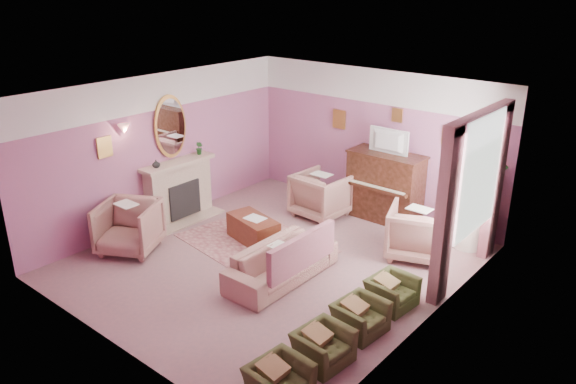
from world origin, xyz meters
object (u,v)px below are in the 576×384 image
Objects in this scene: sofa at (282,256)px; floral_armchair_front at (128,225)px; piano at (385,187)px; olive_chair_a at (279,376)px; side_table at (470,228)px; television at (387,140)px; floral_armchair_left at (321,193)px; coffee_table at (253,229)px; olive_chair_c at (360,312)px; floral_armchair_right at (417,230)px; olive_chair_b at (323,341)px; olive_chair_d at (392,288)px.

sofa is 2.02× the size of floral_armchair_front.
olive_chair_a is at bearing -71.55° from piano.
television is at bearing 178.35° from side_table.
floral_armchair_left is at bearing 121.58° from olive_chair_a.
olive_chair_c is (2.95, -1.08, 0.06)m from coffee_table.
floral_armchair_right reaches higher than sofa.
coffee_table is at bearing 137.27° from olive_chair_a.
coffee_table is at bearing 147.16° from olive_chair_b.
olive_chair_c is (2.70, -2.76, -0.20)m from floral_armchair_left.
olive_chair_c is at bearing 90.00° from olive_chair_b.
floral_armchair_left is at bearing -148.56° from television.
side_table reaches higher than olive_chair_c.
floral_armchair_front is (-1.37, -1.62, 0.26)m from coffee_table.
television reaches higher than floral_armchair_right.
television is at bearing 111.94° from olive_chair_b.
floral_armchair_right is at bearing -120.14° from side_table.
television is 4.85m from floral_armchair_front.
television is 1.20× the size of olive_chair_a.
olive_chair_b is 1.00× the size of olive_chair_c.
side_table is at bearing -1.65° from television.
side_table is at bearing -3.27° from piano.
floral_armchair_right is 1.45× the size of olive_chair_d.
olive_chair_a is at bearing -58.42° from floral_armchair_left.
coffee_table is 4.01m from olive_chair_a.
olive_chair_a is at bearing -90.83° from side_table.
floral_armchair_right is at bearing 105.96° from olive_chair_d.
olive_chair_b is at bearing -32.84° from coffee_table.
side_table is (1.76, -0.05, -1.25)m from television.
floral_armchair_front is 1.45× the size of olive_chair_a.
television is 1.20× the size of olive_chair_b.
television is at bearing 31.44° from floral_armchair_left.
floral_armchair_left reaches higher than olive_chair_b.
sofa is at bearing -90.00° from television.
floral_armchair_front reaches higher than olive_chair_c.
television is 1.63m from floral_armchair_left.
floral_armchair_front is 4.33m from olive_chair_b.
sofa is at bearing -90.00° from piano.
floral_armchair_right is 1.45× the size of olive_chair_a.
television is 1.92m from floral_armchair_right.
floral_armchair_left is (0.24, 1.68, 0.26)m from coffee_table.
olive_chair_c is (0.00, 1.64, 0.00)m from olive_chair_a.
olive_chair_c is (1.69, -0.39, -0.11)m from sofa.
floral_armchair_left is 1.45× the size of olive_chair_a.
olive_chair_d is at bearing -35.64° from floral_armchair_left.
floral_armchair_right is 1.00× the size of floral_armchair_front.
olive_chair_c is (1.69, -3.38, -1.31)m from television.
floral_armchair_right reaches higher than olive_chair_c.
floral_armchair_right is (2.25, -0.34, 0.00)m from floral_armchair_left.
olive_chair_a is (1.69, -5.07, -0.36)m from piano.
olive_chair_d is (4.31, 1.36, -0.20)m from floral_armchair_front.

